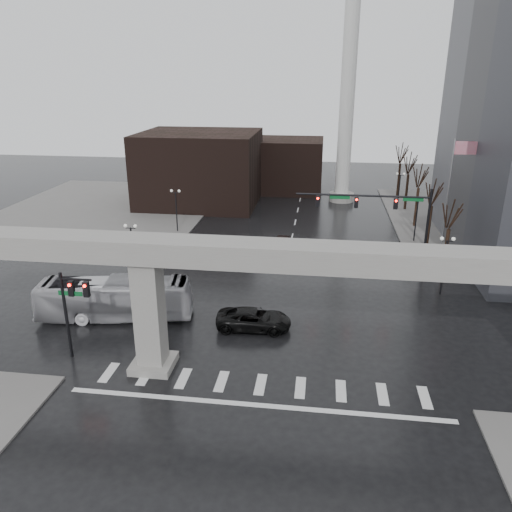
% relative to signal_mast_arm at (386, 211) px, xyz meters
% --- Properties ---
extents(ground, '(160.00, 160.00, 0.00)m').
position_rel_signal_mast_arm_xyz_m(ground, '(-8.99, -18.80, -5.83)').
color(ground, black).
rests_on(ground, ground).
extents(sidewalk_ne, '(28.00, 36.00, 0.15)m').
position_rel_signal_mast_arm_xyz_m(sidewalk_ne, '(17.01, 17.20, -5.75)').
color(sidewalk_ne, '#64615F').
rests_on(sidewalk_ne, ground).
extents(sidewalk_nw, '(28.00, 36.00, 0.15)m').
position_rel_signal_mast_arm_xyz_m(sidewalk_nw, '(-34.99, 17.20, -5.75)').
color(sidewalk_nw, '#64615F').
rests_on(sidewalk_nw, ground).
extents(elevated_guideway, '(48.00, 2.60, 8.70)m').
position_rel_signal_mast_arm_xyz_m(elevated_guideway, '(-7.73, -18.80, 1.05)').
color(elevated_guideway, gray).
rests_on(elevated_guideway, ground).
extents(building_far_left, '(16.00, 14.00, 10.00)m').
position_rel_signal_mast_arm_xyz_m(building_far_left, '(-22.99, 23.20, -0.83)').
color(building_far_left, black).
rests_on(building_far_left, ground).
extents(building_far_mid, '(10.00, 10.00, 8.00)m').
position_rel_signal_mast_arm_xyz_m(building_far_mid, '(-10.99, 33.20, -1.83)').
color(building_far_mid, black).
rests_on(building_far_mid, ground).
extents(smokestack, '(3.60, 3.60, 30.00)m').
position_rel_signal_mast_arm_xyz_m(smokestack, '(-2.99, 27.20, 7.52)').
color(smokestack, silver).
rests_on(smokestack, ground).
extents(signal_mast_arm, '(12.12, 0.43, 8.00)m').
position_rel_signal_mast_arm_xyz_m(signal_mast_arm, '(0.00, 0.00, 0.00)').
color(signal_mast_arm, black).
rests_on(signal_mast_arm, ground).
extents(signal_left_pole, '(2.30, 0.30, 6.00)m').
position_rel_signal_mast_arm_xyz_m(signal_left_pole, '(-21.24, -18.30, -1.76)').
color(signal_left_pole, black).
rests_on(signal_left_pole, ground).
extents(flagpole_assembly, '(2.06, 0.12, 12.00)m').
position_rel_signal_mast_arm_xyz_m(flagpole_assembly, '(6.30, 3.20, 1.70)').
color(flagpole_assembly, silver).
rests_on(flagpole_assembly, ground).
extents(lamp_right_0, '(1.22, 0.32, 5.11)m').
position_rel_signal_mast_arm_xyz_m(lamp_right_0, '(4.51, -4.80, -2.36)').
color(lamp_right_0, black).
rests_on(lamp_right_0, ground).
extents(lamp_right_1, '(1.22, 0.32, 5.11)m').
position_rel_signal_mast_arm_xyz_m(lamp_right_1, '(4.51, 9.20, -2.36)').
color(lamp_right_1, black).
rests_on(lamp_right_1, ground).
extents(lamp_right_2, '(1.22, 0.32, 5.11)m').
position_rel_signal_mast_arm_xyz_m(lamp_right_2, '(4.51, 23.20, -2.36)').
color(lamp_right_2, black).
rests_on(lamp_right_2, ground).
extents(lamp_left_0, '(1.22, 0.32, 5.11)m').
position_rel_signal_mast_arm_xyz_m(lamp_left_0, '(-22.49, -4.80, -2.36)').
color(lamp_left_0, black).
rests_on(lamp_left_0, ground).
extents(lamp_left_1, '(1.22, 0.32, 5.11)m').
position_rel_signal_mast_arm_xyz_m(lamp_left_1, '(-22.49, 9.20, -2.36)').
color(lamp_left_1, black).
rests_on(lamp_left_1, ground).
extents(lamp_left_2, '(1.22, 0.32, 5.11)m').
position_rel_signal_mast_arm_xyz_m(lamp_left_2, '(-22.49, 23.20, -2.36)').
color(lamp_left_2, black).
rests_on(lamp_left_2, ground).
extents(tree_right_0, '(1.09, 1.58, 7.50)m').
position_rel_signal_mast_arm_xyz_m(tree_right_0, '(5.54, -0.78, -3.04)').
color(tree_right_0, black).
rests_on(tree_right_0, ground).
extents(tree_right_1, '(1.09, 1.61, 7.67)m').
position_rel_signal_mast_arm_xyz_m(tree_right_1, '(5.54, 7.22, -2.98)').
color(tree_right_1, black).
rests_on(tree_right_1, ground).
extents(tree_right_2, '(1.10, 1.63, 7.85)m').
position_rel_signal_mast_arm_xyz_m(tree_right_2, '(5.54, 15.22, -2.91)').
color(tree_right_2, black).
rests_on(tree_right_2, ground).
extents(tree_right_3, '(1.11, 1.66, 8.02)m').
position_rel_signal_mast_arm_xyz_m(tree_right_3, '(5.54, 23.22, -2.85)').
color(tree_right_3, black).
rests_on(tree_right_3, ground).
extents(tree_right_4, '(1.12, 1.69, 8.19)m').
position_rel_signal_mast_arm_xyz_m(tree_right_4, '(5.54, 31.22, -2.79)').
color(tree_right_4, black).
rests_on(tree_right_4, ground).
extents(pickup_truck, '(5.55, 2.75, 1.51)m').
position_rel_signal_mast_arm_xyz_m(pickup_truck, '(-10.36, -12.92, -5.07)').
color(pickup_truck, black).
rests_on(pickup_truck, ground).
extents(city_bus, '(11.87, 4.52, 3.23)m').
position_rel_signal_mast_arm_xyz_m(city_bus, '(-21.03, -12.61, -4.21)').
color(city_bus, '#B7B6BB').
rests_on(city_bus, ground).
extents(far_car, '(1.97, 4.73, 1.60)m').
position_rel_signal_mast_arm_xyz_m(far_car, '(-9.75, 3.85, -5.03)').
color(far_car, black).
rests_on(far_car, ground).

